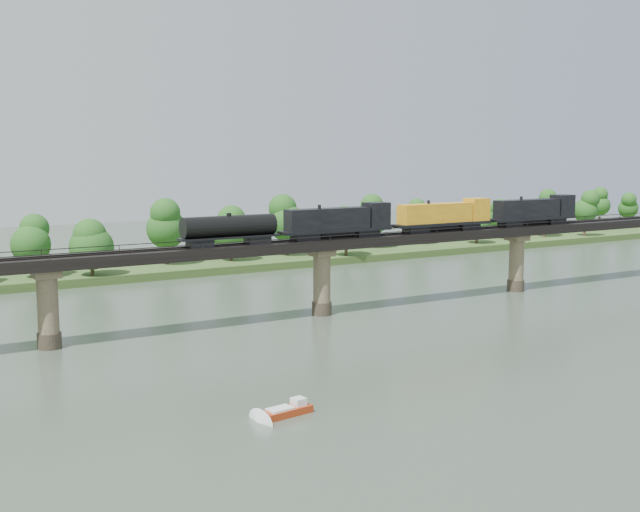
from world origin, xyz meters
TOP-DOWN VIEW (x-y plane):
  - ground at (0.00, 0.00)m, footprint 400.00×400.00m
  - far_bank at (0.00, 85.00)m, footprint 300.00×24.00m
  - bridge at (0.00, 30.00)m, footprint 236.00×30.00m
  - bridge_superstructure at (0.00, 30.00)m, footprint 220.00×4.90m
  - far_treeline at (-8.21, 80.52)m, footprint 289.06×17.54m
  - freight_train at (16.38, 30.00)m, footprint 75.34×2.94m
  - motorboat at (-26.58, -7.85)m, footprint 5.20×2.49m

SIDE VIEW (x-z plane):
  - ground at x=0.00m, z-range 0.00..0.00m
  - motorboat at x=-26.58m, z-range -0.22..1.18m
  - far_bank at x=0.00m, z-range 0.00..1.60m
  - bridge at x=0.00m, z-range -0.29..11.21m
  - far_treeline at x=-8.21m, z-range 2.03..15.63m
  - bridge_superstructure at x=0.00m, z-range 11.42..12.17m
  - freight_train at x=16.38m, z-range 11.38..16.57m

